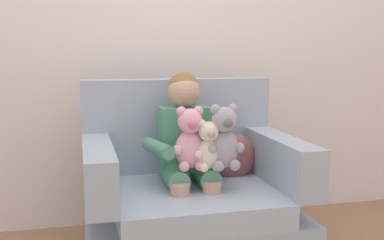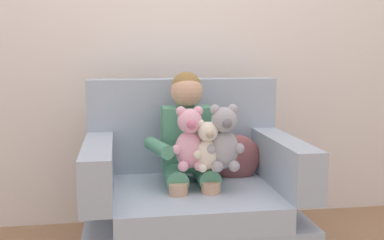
# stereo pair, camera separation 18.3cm
# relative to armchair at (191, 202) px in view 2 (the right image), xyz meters

# --- Properties ---
(back_wall) EXTENTS (6.00, 0.10, 2.60)m
(back_wall) POSITION_rel_armchair_xyz_m (0.00, 0.66, 0.99)
(back_wall) COLOR silver
(back_wall) RESTS_ON ground
(armchair) EXTENTS (1.07, 0.84, 0.93)m
(armchair) POSITION_rel_armchair_xyz_m (0.00, 0.00, 0.00)
(armchair) COLOR #9EADBC
(armchair) RESTS_ON ground
(seated_child) EXTENTS (0.45, 0.39, 0.82)m
(seated_child) POSITION_rel_armchair_xyz_m (-0.01, 0.02, 0.31)
(seated_child) COLOR #4C9370
(seated_child) RESTS_ON armchair
(plush_pink) EXTENTS (0.19, 0.15, 0.31)m
(plush_pink) POSITION_rel_armchair_xyz_m (-0.02, -0.11, 0.35)
(plush_pink) COLOR #EAA8BC
(plush_pink) RESTS_ON armchair
(plush_cream) EXTENTS (0.15, 0.12, 0.25)m
(plush_cream) POSITION_rel_armchair_xyz_m (0.06, -0.15, 0.32)
(plush_cream) COLOR silver
(plush_cream) RESTS_ON armchair
(plush_grey) EXTENTS (0.19, 0.16, 0.32)m
(plush_grey) POSITION_rel_armchair_xyz_m (0.14, -0.15, 0.36)
(plush_grey) COLOR #9E9EA3
(plush_grey) RESTS_ON armchair
(throw_pillow) EXTENTS (0.26, 0.13, 0.26)m
(throw_pillow) POSITION_rel_armchair_xyz_m (0.28, 0.11, 0.20)
(throw_pillow) COLOR #8C4C4C
(throw_pillow) RESTS_ON armchair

